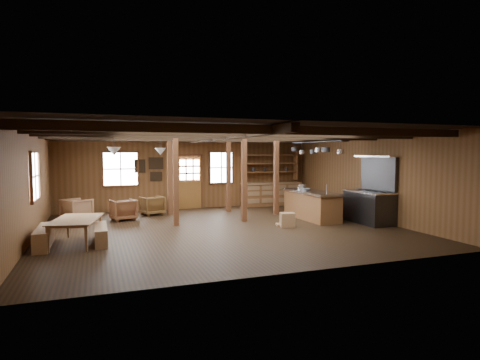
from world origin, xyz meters
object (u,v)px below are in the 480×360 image
Objects in this scene: armchair_b at (123,210)px; armchair_c at (77,209)px; dining_table at (78,231)px; kitchen_island at (312,205)px; commercial_range at (371,202)px; armchair_a at (152,205)px.

armchair_c is (-1.42, 0.44, 0.02)m from armchair_b.
dining_table is 2.36× the size of armchair_b.
armchair_c is at bearing 161.65° from kitchen_island.
armchair_c is (-7.36, 2.30, -0.12)m from kitchen_island.
armchair_b is (1.25, 3.20, 0.03)m from dining_table.
armchair_b reaches higher than dining_table.
commercial_range is 7.96m from armchair_b.
armchair_b is at bearing -142.99° from armchair_c.
kitchen_island is 7.31m from dining_table.
armchair_a is at bearing -117.25° from armchair_c.
armchair_c is at bearing 14.15° from dining_table.
armchair_a is at bearing 147.59° from commercial_range.
commercial_range is 2.88× the size of armchair_a.
commercial_range reaches higher than dining_table.
commercial_range is 8.55m from dining_table.
kitchen_island reaches higher than armchair_b.
armchair_a is (-4.89, 2.66, -0.14)m from kitchen_island.
armchair_c reaches higher than dining_table.
armchair_a is 2.49m from armchair_c.
commercial_range is (1.36, -1.31, 0.19)m from kitchen_island.
kitchen_island is 6.22m from armchair_b.
armchair_c is at bearing -31.44° from armchair_b.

